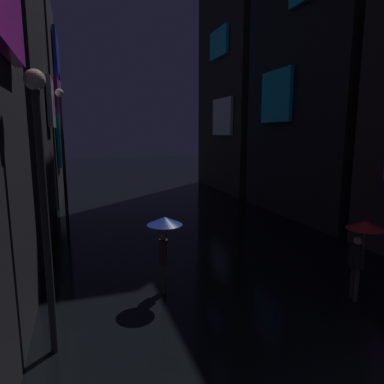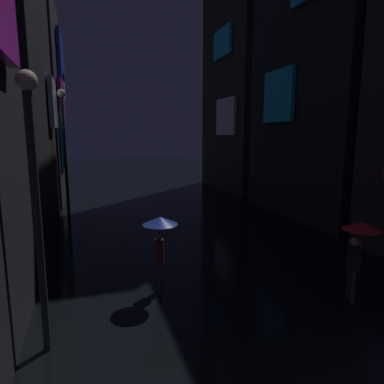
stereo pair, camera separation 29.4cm
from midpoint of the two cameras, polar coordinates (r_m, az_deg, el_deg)
building_left_far at (r=23.87m, az=-26.90°, el=13.31°), size 4.25×7.32×12.18m
building_right_mid at (r=19.44m, az=20.66°, el=21.27°), size 4.25×8.12×16.55m
building_right_far at (r=28.02m, az=8.25°, el=27.74°), size 4.25×8.06×25.76m
pedestrian_foreground_left_red at (r=9.36m, az=25.70°, el=-6.95°), size 0.90×0.90×2.12m
pedestrian_midstreet_centre_blue at (r=8.87m, az=-5.60°, el=-6.91°), size 0.90×0.90×2.12m
streetlamp_left_near at (r=6.74m, az=-24.81°, el=1.34°), size 0.36×0.36×5.29m
streetlamp_left_far at (r=16.69m, az=-21.24°, el=7.68°), size 0.36×0.36×6.14m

